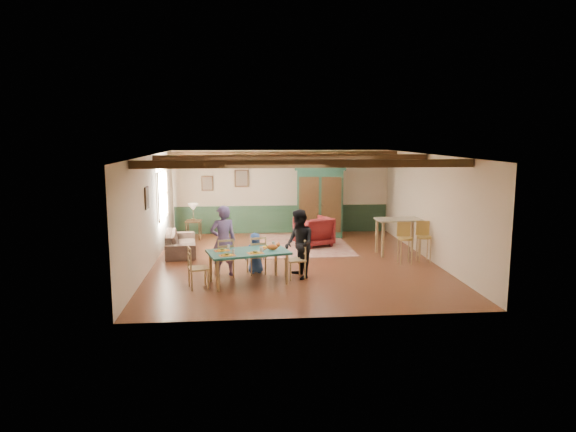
{
  "coord_description": "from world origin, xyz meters",
  "views": [
    {
      "loc": [
        -1.27,
        -12.57,
        3.19
      ],
      "look_at": [
        -0.13,
        0.22,
        1.15
      ],
      "focal_mm": 32.0,
      "sensor_mm": 36.0,
      "label": 1
    }
  ],
  "objects": [
    {
      "name": "dining_chair_end_left",
      "position": [
        -2.22,
        -2.03,
        0.45
      ],
      "size": [
        0.5,
        0.49,
        0.89
      ],
      "primitive_type": null,
      "rotation": [
        0.0,
        0.0,
        1.83
      ],
      "color": "#9F7E4F",
      "rests_on": "floor"
    },
    {
      "name": "wall_right",
      "position": [
        3.5,
        0.0,
        1.35
      ],
      "size": [
        0.02,
        8.0,
        2.7
      ],
      "primitive_type": "cube",
      "color": "beige",
      "rests_on": "floor"
    },
    {
      "name": "bar_stool_left",
      "position": [
        2.74,
        -0.39,
        0.51
      ],
      "size": [
        0.38,
        0.41,
        1.03
      ],
      "primitive_type": null,
      "rotation": [
        0.0,
        0.0,
        -0.03
      ],
      "color": "#B79447",
      "rests_on": "floor"
    },
    {
      "name": "cat",
      "position": [
        -0.65,
        -1.71,
        0.79
      ],
      "size": [
        0.36,
        0.21,
        0.17
      ],
      "primitive_type": null,
      "rotation": [
        0.0,
        0.0,
        0.26
      ],
      "color": "orange",
      "rests_on": "dining_table"
    },
    {
      "name": "bar_stool_right",
      "position": [
        3.27,
        -0.24,
        0.51
      ],
      "size": [
        0.39,
        0.42,
        1.02
      ],
      "primitive_type": null,
      "rotation": [
        0.0,
        0.0,
        -0.07
      ],
      "color": "#B79447",
      "rests_on": "floor"
    },
    {
      "name": "area_rug",
      "position": [
        0.35,
        2.05,
        0.01
      ],
      "size": [
        2.89,
        3.41,
        0.01
      ],
      "primitive_type": "cube",
      "rotation": [
        0.0,
        0.0,
        0.02
      ],
      "color": "tan",
      "rests_on": "floor"
    },
    {
      "name": "wall_left",
      "position": [
        -3.5,
        0.0,
        1.35
      ],
      "size": [
        0.02,
        8.0,
        2.7
      ],
      "primitive_type": "cube",
      "color": "beige",
      "rests_on": "floor"
    },
    {
      "name": "place_setting_near_left",
      "position": [
        -1.61,
        -2.11,
        0.76
      ],
      "size": [
        0.44,
        0.37,
        0.11
      ],
      "primitive_type": null,
      "rotation": [
        0.0,
        0.0,
        0.26
      ],
      "color": "gold",
      "rests_on": "dining_table"
    },
    {
      "name": "place_setting_far_right",
      "position": [
        -0.73,
        -1.39,
        0.76
      ],
      "size": [
        0.44,
        0.37,
        0.11
      ],
      "primitive_type": null,
      "rotation": [
        0.0,
        0.0,
        0.26
      ],
      "color": "gold",
      "rests_on": "dining_table"
    },
    {
      "name": "wainscot_back",
      "position": [
        0.0,
        3.98,
        0.45
      ],
      "size": [
        6.95,
        0.03,
        0.9
      ],
      "primitive_type": "cube",
      "color": "#1E3724",
      "rests_on": "floor"
    },
    {
      "name": "person_man",
      "position": [
        -1.73,
        -1.12,
        0.81
      ],
      "size": [
        0.67,
        0.53,
        1.63
      ],
      "primitive_type": "imported",
      "rotation": [
        0.0,
        0.0,
        3.4
      ],
      "color": "#624E86",
      "rests_on": "floor"
    },
    {
      "name": "ceiling_beam_mid",
      "position": [
        0.0,
        0.4,
        2.61
      ],
      "size": [
        6.95,
        0.16,
        0.16
      ],
      "primitive_type": "cube",
      "color": "black",
      "rests_on": "ceiling"
    },
    {
      "name": "armoire",
      "position": [
        1.13,
        3.19,
        1.1
      ],
      "size": [
        1.63,
        0.81,
        2.21
      ],
      "primitive_type": "cube",
      "rotation": [
        0.0,
        0.0,
        -0.12
      ],
      "color": "#153525",
      "rests_on": "floor"
    },
    {
      "name": "armchair",
      "position": [
        0.76,
        1.87,
        0.42
      ],
      "size": [
        1.21,
        1.22,
        0.85
      ],
      "primitive_type": "imported",
      "rotation": [
        0.0,
        0.0,
        -2.73
      ],
      "color": "#450D12",
      "rests_on": "floor"
    },
    {
      "name": "table_lamp",
      "position": [
        -2.79,
        3.15,
        0.85
      ],
      "size": [
        0.3,
        0.3,
        0.53
      ],
      "primitive_type": null,
      "rotation": [
        0.0,
        0.0,
        0.02
      ],
      "color": "#D3AE88",
      "rests_on": "end_table"
    },
    {
      "name": "dining_table",
      "position": [
        -1.17,
        -1.75,
        0.35
      ],
      "size": [
        1.88,
        1.34,
        0.71
      ],
      "primitive_type": null,
      "rotation": [
        0.0,
        0.0,
        0.26
      ],
      "color": "#1D5C56",
      "rests_on": "floor"
    },
    {
      "name": "ceiling_beam_back",
      "position": [
        0.0,
        3.0,
        2.61
      ],
      "size": [
        6.95,
        0.16,
        0.16
      ],
      "primitive_type": "cube",
      "color": "black",
      "rests_on": "ceiling"
    },
    {
      "name": "dining_chair_end_right",
      "position": [
        -0.12,
        -1.48,
        0.45
      ],
      "size": [
        0.5,
        0.49,
        0.89
      ],
      "primitive_type": null,
      "rotation": [
        0.0,
        0.0,
        -1.31
      ],
      "color": "#9F7E4F",
      "rests_on": "floor"
    },
    {
      "name": "picture_left_wall",
      "position": [
        -3.47,
        -0.6,
        1.75
      ],
      "size": [
        0.04,
        0.42,
        0.52
      ],
      "primitive_type": null,
      "color": "#796A58",
      "rests_on": "wall_left"
    },
    {
      "name": "end_table",
      "position": [
        -2.79,
        3.15,
        0.29
      ],
      "size": [
        0.5,
        0.5,
        0.58
      ],
      "primitive_type": null,
      "rotation": [
        0.0,
        0.0,
        -0.06
      ],
      "color": "black",
      "rests_on": "floor"
    },
    {
      "name": "place_setting_far_left",
      "position": [
        -1.73,
        -1.66,
        0.76
      ],
      "size": [
        0.44,
        0.37,
        0.11
      ],
      "primitive_type": null,
      "rotation": [
        0.0,
        0.0,
        0.26
      ],
      "color": "gold",
      "rests_on": "dining_table"
    },
    {
      "name": "place_setting_near_center",
      "position": [
        -1.02,
        -1.96,
        0.76
      ],
      "size": [
        0.44,
        0.37,
        0.11
      ],
      "primitive_type": null,
      "rotation": [
        0.0,
        0.0,
        0.26
      ],
      "color": "gold",
      "rests_on": "dining_table"
    },
    {
      "name": "sofa",
      "position": [
        -2.97,
        1.29,
        0.29
      ],
      "size": [
        0.99,
        2.07,
        0.58
      ],
      "primitive_type": "imported",
      "rotation": [
        0.0,
        0.0,
        1.68
      ],
      "color": "#413028",
      "rests_on": "floor"
    },
    {
      "name": "dining_chair_far_left",
      "position": [
        -1.71,
        -1.19,
        0.45
      ],
      "size": [
        0.49,
        0.5,
        0.89
      ],
      "primitive_type": null,
      "rotation": [
        0.0,
        0.0,
        3.4
      ],
      "color": "#9F7E4F",
      "rests_on": "floor"
    },
    {
      "name": "person_child",
      "position": [
        -1.0,
        -0.93,
        0.47
      ],
      "size": [
        0.52,
        0.41,
        0.95
      ],
      "primitive_type": "imported",
      "rotation": [
        0.0,
        0.0,
        3.4
      ],
      "color": "#2A52A8",
      "rests_on": "floor"
    },
    {
      "name": "picture_back_a",
      "position": [
        -1.3,
        3.97,
        1.8
      ],
      "size": [
        0.45,
        0.04,
        0.55
      ],
      "primitive_type": null,
      "color": "#796A58",
      "rests_on": "wall_back"
    },
    {
      "name": "counter_table",
      "position": [
        2.87,
        0.61,
        0.49
      ],
      "size": [
        1.2,
        0.74,
        0.97
      ],
      "primitive_type": null,
      "rotation": [
        0.0,
        0.0,
        0.05
      ],
      "color": "#BBB392",
      "rests_on": "floor"
    },
    {
      "name": "ceiling",
      "position": [
        0.0,
        0.0,
        2.7
      ],
      "size": [
        7.0,
        8.0,
        0.02
      ],
      "primitive_type": "cube",
      "color": "white",
      "rests_on": "wall_back"
    },
    {
      "name": "floor",
      "position": [
        0.0,
        0.0,
        0.0
      ],
      "size": [
        8.0,
        8.0,
        0.0
      ],
      "primitive_type": "plane",
      "color": "#512616",
      "rests_on": "ground"
    },
    {
      "name": "wall_back",
      "position": [
        0.0,
        4.0,
        1.35
      ],
      "size": [
        7.0,
        0.02,
        2.7
      ],
      "primitive_type": "cube",
      "color": "beige",
      "rests_on": "floor"
    },
    {
      "name": "ceiling_beam_front",
      "position": [
        0.0,
        -2.3,
        2.61
      ],
      "size": [
        6.95,
        0.16,
        0.16
      ],
      "primitive_type": "cube",
      "color": "black",
      "rests_on": "ceiling"
    },
    {
      "name": "picture_back_b",
      "position": [
        -2.4,
        3.97,
        1.65
      ],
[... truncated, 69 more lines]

